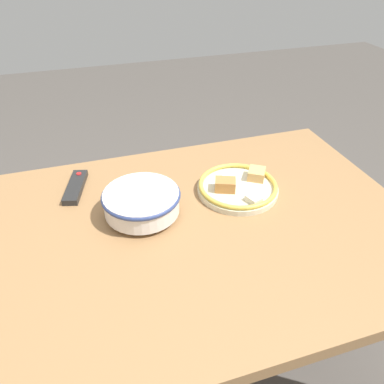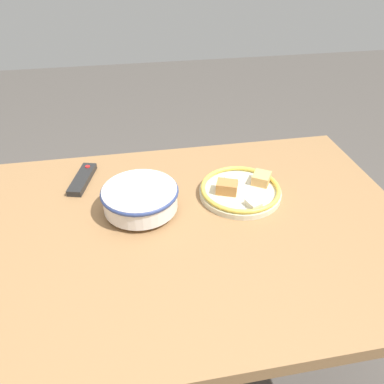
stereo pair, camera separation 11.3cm
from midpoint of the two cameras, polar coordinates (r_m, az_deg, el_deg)
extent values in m
plane|color=#4C4742|center=(1.63, -4.25, -25.11)|extent=(8.00, 8.00, 0.00)
cube|color=olive|center=(1.08, -5.88, -6.55)|extent=(1.42, 0.90, 0.04)
cylinder|color=olive|center=(1.77, 12.69, -3.04)|extent=(0.06, 0.06, 0.68)
cylinder|color=silver|center=(1.12, -10.41, -3.17)|extent=(0.10, 0.10, 0.01)
cylinder|color=silver|center=(1.10, -10.63, -1.58)|extent=(0.22, 0.22, 0.06)
cylinder|color=#9E4C1E|center=(1.10, -10.60, -1.78)|extent=(0.20, 0.20, 0.05)
torus|color=navy|center=(1.09, -10.76, -0.59)|extent=(0.23, 0.23, 0.01)
cylinder|color=beige|center=(1.20, 4.28, 0.36)|extent=(0.26, 0.26, 0.02)
torus|color=gold|center=(1.19, 4.32, 0.99)|extent=(0.25, 0.25, 0.01)
cube|color=silver|center=(1.18, 3.03, 0.89)|extent=(0.05, 0.05, 0.02)
cube|color=tan|center=(1.23, 7.24, 2.67)|extent=(0.08, 0.08, 0.03)
cube|color=silver|center=(1.21, 2.91, 1.92)|extent=(0.04, 0.05, 0.02)
cube|color=#B2753D|center=(1.17, 2.33, 1.01)|extent=(0.08, 0.07, 0.04)
cube|color=silver|center=(1.13, 6.57, -1.18)|extent=(0.05, 0.05, 0.02)
cube|color=black|center=(1.28, -19.78, 0.64)|extent=(0.09, 0.18, 0.02)
cylinder|color=red|center=(1.32, -19.25, 2.57)|extent=(0.02, 0.02, 0.00)
camera|label=1|loc=(0.06, -92.86, -2.05)|focal=35.00mm
camera|label=2|loc=(0.06, 87.14, 2.05)|focal=35.00mm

